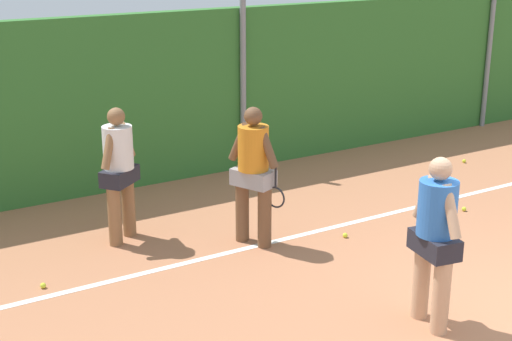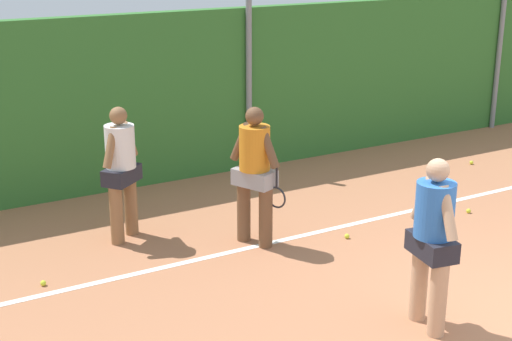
{
  "view_description": "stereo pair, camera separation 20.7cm",
  "coord_description": "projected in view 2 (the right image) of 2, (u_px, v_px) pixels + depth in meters",
  "views": [
    {
      "loc": [
        -6.04,
        -4.26,
        3.91
      ],
      "look_at": [
        -1.78,
        2.86,
        1.22
      ],
      "focal_mm": 52.11,
      "sensor_mm": 36.0,
      "label": 1
    },
    {
      "loc": [
        -5.86,
        -4.36,
        3.91
      ],
      "look_at": [
        -1.78,
        2.86,
        1.22
      ],
      "focal_mm": 52.11,
      "sensor_mm": 36.0,
      "label": 2
    }
  ],
  "objects": [
    {
      "name": "tennis_ball_6",
      "position": [
        43.0,
        283.0,
        8.55
      ],
      "size": [
        0.07,
        0.07,
        0.07
      ],
      "primitive_type": "sphere",
      "color": "#CCDB33",
      "rests_on": "ground_plane"
    },
    {
      "name": "court_baseline_paint",
      "position": [
        350.0,
        224.0,
        10.33
      ],
      "size": [
        14.62,
        0.1,
        0.01
      ],
      "primitive_type": "cube",
      "color": "white",
      "rests_on": "ground_plane"
    },
    {
      "name": "tennis_ball_12",
      "position": [
        469.0,
        211.0,
        10.75
      ],
      "size": [
        0.07,
        0.07,
        0.07
      ],
      "primitive_type": "sphere",
      "color": "#CCDB33",
      "rests_on": "ground_plane"
    },
    {
      "name": "tennis_ball_10",
      "position": [
        471.0,
        163.0,
        12.98
      ],
      "size": [
        0.07,
        0.07,
        0.07
      ],
      "primitive_type": "sphere",
      "color": "#CCDB33",
      "rests_on": "ground_plane"
    },
    {
      "name": "player_foreground_near",
      "position": [
        433.0,
        235.0,
        7.37
      ],
      "size": [
        0.4,
        0.75,
        1.82
      ],
      "rotation": [
        0.0,
        0.0,
        4.54
      ],
      "color": "tan",
      "rests_on": "ground_plane"
    },
    {
      "name": "player_midcourt",
      "position": [
        255.0,
        169.0,
        9.41
      ],
      "size": [
        0.5,
        0.76,
        1.83
      ],
      "rotation": [
        0.0,
        0.0,
        5.12
      ],
      "color": "brown",
      "rests_on": "ground_plane"
    },
    {
      "name": "fence_post_right",
      "position": [
        499.0,
        55.0,
        14.98
      ],
      "size": [
        0.1,
        0.1,
        3.0
      ],
      "primitive_type": "cylinder",
      "color": "gray",
      "rests_on": "ground_plane"
    },
    {
      "name": "player_backcourt_far",
      "position": [
        121.0,
        166.0,
        9.56
      ],
      "size": [
        0.62,
        0.56,
        1.79
      ],
      "rotation": [
        0.0,
        0.0,
        0.66
      ],
      "color": "#8C603D",
      "rests_on": "ground_plane"
    },
    {
      "name": "tennis_ball_4",
      "position": [
        269.0,
        215.0,
        10.6
      ],
      "size": [
        0.07,
        0.07,
        0.07
      ],
      "primitive_type": "sphere",
      "color": "#CCDB33",
      "rests_on": "ground_plane"
    },
    {
      "name": "ground_plane",
      "position": [
        421.0,
        264.0,
        9.13
      ],
      "size": [
        30.78,
        30.78,
        0.0
      ],
      "primitive_type": "plane",
      "color": "#B2704C"
    },
    {
      "name": "tennis_ball_1",
      "position": [
        347.0,
        236.0,
        9.86
      ],
      "size": [
        0.07,
        0.07,
        0.07
      ],
      "primitive_type": "sphere",
      "color": "#CCDB33",
      "rests_on": "ground_plane"
    },
    {
      "name": "fence_post_center",
      "position": [
        249.0,
        83.0,
        12.28
      ],
      "size": [
        0.1,
        0.1,
        3.0
      ],
      "primitive_type": "cylinder",
      "color": "gray",
      "rests_on": "ground_plane"
    },
    {
      "name": "hedge_fence_backdrop",
      "position": [
        244.0,
        89.0,
        12.47
      ],
      "size": [
        20.01,
        0.25,
        2.72
      ],
      "primitive_type": "cube",
      "color": "#33702D",
      "rests_on": "ground_plane"
    }
  ]
}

